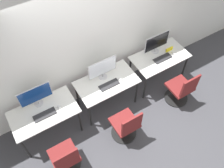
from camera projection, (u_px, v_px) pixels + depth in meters
name	position (u px, v px, depth m)	size (l,w,h in m)	color
ground_plane	(115.00, 115.00, 5.01)	(20.00, 20.00, 0.00)	#3D3D42
wall_back	(93.00, 40.00, 4.29)	(12.00, 0.05, 2.80)	silver
desk_left	(44.00, 115.00, 4.28)	(1.14, 0.64, 0.73)	silver
monitor_left	(35.00, 95.00, 4.12)	(0.56, 0.16, 0.44)	#B2B2B7
keyboard_left	(45.00, 115.00, 4.16)	(0.38, 0.14, 0.02)	#262628
mouse_left	(59.00, 107.00, 4.25)	(0.06, 0.09, 0.03)	silver
office_chair_left	(66.00, 159.00, 4.10)	(0.48, 0.48, 0.87)	black
desk_center	(107.00, 85.00, 4.66)	(1.14, 0.64, 0.73)	silver
monitor_center	(102.00, 68.00, 4.48)	(0.56, 0.16, 0.44)	#B2B2B7
keyboard_center	(109.00, 85.00, 4.54)	(0.38, 0.14, 0.02)	#262628
mouse_center	(121.00, 79.00, 4.61)	(0.06, 0.09, 0.03)	silver
office_chair_center	(126.00, 126.00, 4.47)	(0.48, 0.48, 0.87)	black
desk_right	(159.00, 59.00, 5.05)	(1.14, 0.64, 0.73)	silver
monitor_right	(157.00, 43.00, 4.88)	(0.56, 0.16, 0.44)	#B2B2B7
keyboard_right	(162.00, 58.00, 4.94)	(0.38, 0.14, 0.02)	#262628
mouse_right	(173.00, 53.00, 5.02)	(0.06, 0.09, 0.03)	silver
office_chair_right	(181.00, 90.00, 4.95)	(0.48, 0.48, 0.87)	black
placard_right	(169.00, 49.00, 5.05)	(0.16, 0.03, 0.08)	yellow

